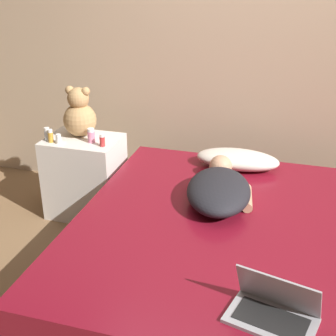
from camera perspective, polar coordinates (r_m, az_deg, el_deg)
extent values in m
plane|color=brown|center=(2.88, 6.86, -15.05)|extent=(12.00, 12.00, 0.00)
cube|color=tan|center=(3.49, 11.67, 15.47)|extent=(8.00, 0.06, 2.60)
cube|color=#4C331E|center=(2.78, 7.03, -12.55)|extent=(1.72, 1.92, 0.31)
cube|color=maroon|center=(2.64, 7.30, -8.38)|extent=(1.69, 1.88, 0.17)
cube|color=silver|center=(3.57, -10.06, -1.03)|extent=(0.54, 0.40, 0.61)
ellipsoid|color=beige|center=(3.24, 8.48, 1.05)|extent=(0.57, 0.27, 0.12)
ellipsoid|color=black|center=(2.76, 6.20, -2.77)|extent=(0.46, 0.63, 0.16)
sphere|color=tan|center=(3.08, 6.43, 0.17)|extent=(0.15, 0.15, 0.15)
cylinder|color=tan|center=(2.82, 9.60, -3.61)|extent=(0.10, 0.27, 0.06)
cube|color=#9E9EA3|center=(2.02, 12.42, -17.69)|extent=(0.39, 0.29, 0.02)
cube|color=black|center=(2.01, 12.44, -17.49)|extent=(0.31, 0.21, 0.00)
cube|color=#9E9EA3|center=(2.00, 13.29, -14.41)|extent=(0.35, 0.17, 0.19)
cube|color=black|center=(2.00, 13.29, -14.41)|extent=(0.32, 0.15, 0.17)
sphere|color=tan|center=(3.47, -10.68, 5.79)|extent=(0.24, 0.24, 0.24)
sphere|color=tan|center=(3.43, -10.89, 8.36)|extent=(0.16, 0.16, 0.16)
sphere|color=tan|center=(3.44, -11.91, 9.28)|extent=(0.06, 0.06, 0.06)
sphere|color=tan|center=(3.38, -10.01, 9.18)|extent=(0.06, 0.06, 0.06)
cylinder|color=white|center=(3.38, -13.19, 3.37)|extent=(0.04, 0.04, 0.05)
cylinder|color=white|center=(3.37, -13.24, 3.91)|extent=(0.04, 0.04, 0.02)
cylinder|color=gold|center=(3.42, -14.12, 3.66)|extent=(0.04, 0.04, 0.07)
cylinder|color=white|center=(3.40, -14.20, 4.41)|extent=(0.03, 0.03, 0.02)
cylinder|color=silver|center=(3.46, -14.50, 3.89)|extent=(0.04, 0.04, 0.07)
cylinder|color=white|center=(3.45, -14.59, 4.62)|extent=(0.04, 0.04, 0.02)
cylinder|color=pink|center=(3.36, -9.33, 3.77)|extent=(0.05, 0.05, 0.08)
cylinder|color=white|center=(3.34, -9.39, 4.60)|extent=(0.05, 0.05, 0.02)
cylinder|color=#B72D2D|center=(3.28, -8.02, 3.22)|extent=(0.04, 0.04, 0.07)
cylinder|color=white|center=(3.26, -8.06, 3.94)|extent=(0.03, 0.03, 0.02)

